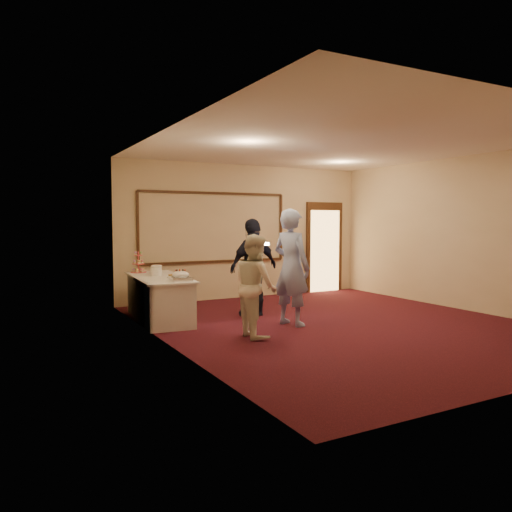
# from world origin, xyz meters

# --- Properties ---
(floor) EXTENTS (7.00, 7.00, 0.00)m
(floor) POSITION_xyz_m (0.00, 0.00, 0.00)
(floor) COLOR black
(floor) RESTS_ON ground
(room_walls) EXTENTS (6.04, 7.04, 3.02)m
(room_walls) POSITION_xyz_m (0.00, 0.00, 2.03)
(room_walls) COLOR beige
(room_walls) RESTS_ON floor
(wall_molding) EXTENTS (3.45, 0.04, 1.55)m
(wall_molding) POSITION_xyz_m (-0.80, 3.47, 1.60)
(wall_molding) COLOR #331F0F
(wall_molding) RESTS_ON room_walls
(doorway) EXTENTS (1.05, 0.07, 2.20)m
(doorway) POSITION_xyz_m (2.15, 3.45, 1.08)
(doorway) COLOR #331F0F
(doorway) RESTS_ON floor
(buffet_table) EXTENTS (1.02, 2.24, 0.77)m
(buffet_table) POSITION_xyz_m (-2.58, 1.85, 0.39)
(buffet_table) COLOR silver
(buffet_table) RESTS_ON floor
(pavlova_tray) EXTENTS (0.37, 0.49, 0.17)m
(pavlova_tray) POSITION_xyz_m (-2.44, 1.09, 0.84)
(pavlova_tray) COLOR silver
(pavlova_tray) RESTS_ON buffet_table
(cupcake_stand) EXTENTS (0.30, 0.30, 0.44)m
(cupcake_stand) POSITION_xyz_m (-2.71, 2.68, 0.93)
(cupcake_stand) COLOR #E1525A
(cupcake_stand) RESTS_ON buffet_table
(plate_stack_a) EXTENTS (0.20, 0.20, 0.17)m
(plate_stack_a) POSITION_xyz_m (-2.58, 1.98, 0.85)
(plate_stack_a) COLOR white
(plate_stack_a) RESTS_ON buffet_table
(plate_stack_b) EXTENTS (0.19, 0.19, 0.16)m
(plate_stack_b) POSITION_xyz_m (-2.48, 2.29, 0.85)
(plate_stack_b) COLOR white
(plate_stack_b) RESTS_ON buffet_table
(tart) EXTENTS (0.27, 0.27, 0.06)m
(tart) POSITION_xyz_m (-2.39, 1.53, 0.80)
(tart) COLOR white
(tart) RESTS_ON buffet_table
(man) EXTENTS (0.66, 0.82, 1.94)m
(man) POSITION_xyz_m (-0.76, 0.38, 0.97)
(man) COLOR #9EB5F6
(man) RESTS_ON floor
(woman) EXTENTS (0.65, 0.80, 1.55)m
(woman) POSITION_xyz_m (-1.68, -0.06, 0.77)
(woman) COLOR white
(woman) RESTS_ON floor
(guest) EXTENTS (1.11, 0.65, 1.78)m
(guest) POSITION_xyz_m (-0.93, 1.40, 0.89)
(guest) COLOR black
(guest) RESTS_ON floor
(camera_flash) EXTENTS (0.08, 0.06, 0.05)m
(camera_flash) POSITION_xyz_m (-0.79, 1.16, 1.33)
(camera_flash) COLOR white
(camera_flash) RESTS_ON guest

